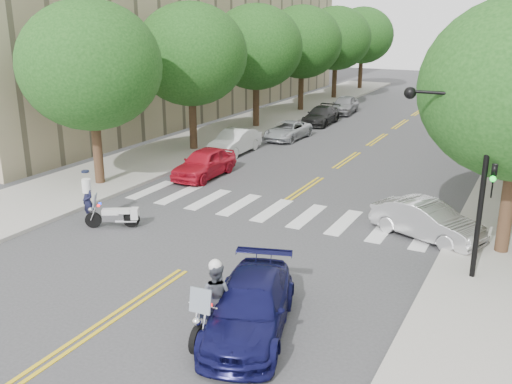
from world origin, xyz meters
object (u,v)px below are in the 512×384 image
Objects in this scene: officer_standing at (88,202)px; sedan_blue at (250,307)px; motorcycle_parked at (117,216)px; convertible at (427,220)px; motorcycle_police at (217,300)px.

officer_standing is 10.19m from sedan_blue.
motorcycle_parked is 11.46m from convertible.
officer_standing is (-1.34, -0.07, 0.38)m from motorcycle_parked.
motorcycle_police is at bearing -152.88° from motorcycle_parked.
convertible is at bearing 55.38° from sedan_blue.
motorcycle_police is at bearing -179.36° from convertible.
motorcycle_parked is 1.40m from officer_standing.
motorcycle_parked is 0.46× the size of convertible.
motorcycle_police reaches higher than convertible.
motorcycle_parked is at bearing 24.31° from officer_standing.
motorcycle_police is 9.58m from convertible.
sedan_blue is (9.30, -4.17, -0.15)m from officer_standing.
motorcycle_police is 0.85m from sedan_blue.
sedan_blue is at bearing -151.94° from motorcycle_police.
convertible is 8.93m from sedan_blue.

